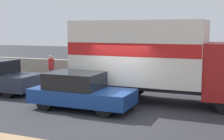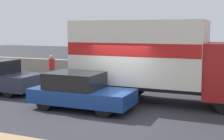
% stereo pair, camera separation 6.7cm
% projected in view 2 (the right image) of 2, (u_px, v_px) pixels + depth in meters
% --- Properties ---
extents(ground_plane, '(80.00, 80.00, 0.00)m').
position_uv_depth(ground_plane, '(108.00, 113.00, 11.70)').
color(ground_plane, '#2D2D33').
extents(stone_wall_backdrop, '(60.00, 0.35, 1.26)m').
position_uv_depth(stone_wall_backdrop, '(152.00, 75.00, 17.27)').
color(stone_wall_backdrop, '#A39984').
rests_on(stone_wall_backdrop, ground_plane).
extents(box_truck, '(7.52, 2.54, 3.50)m').
position_uv_depth(box_truck, '(153.00, 56.00, 13.37)').
color(box_truck, maroon).
rests_on(box_truck, ground_plane).
extents(car_hatchback, '(4.08, 1.75, 1.45)m').
position_uv_depth(car_hatchback, '(80.00, 91.00, 12.30)').
color(car_hatchback, navy).
rests_on(car_hatchback, ground_plane).
extents(pedestrian, '(0.35, 0.35, 1.62)m').
position_uv_depth(pedestrian, '(52.00, 68.00, 18.53)').
color(pedestrian, slate).
rests_on(pedestrian, ground_plane).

